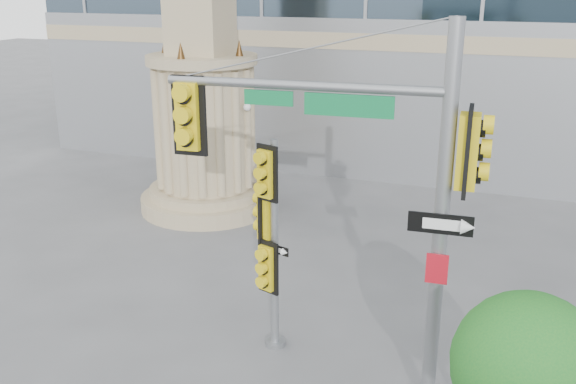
% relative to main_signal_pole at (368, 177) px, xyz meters
% --- Properties ---
extents(monument, '(4.40, 4.40, 16.60)m').
position_rel_main_signal_pole_xyz_m(monument, '(-7.33, 8.22, 1.30)').
color(monument, tan).
rests_on(monument, ground).
extents(main_signal_pole, '(5.30, 0.77, 6.81)m').
position_rel_main_signal_pole_xyz_m(main_signal_pole, '(0.00, 0.00, 0.00)').
color(main_signal_pole, slate).
rests_on(main_signal_pole, ground).
extents(secondary_signal_pole, '(0.76, 0.72, 4.45)m').
position_rel_main_signal_pole_xyz_m(secondary_signal_pole, '(-2.15, 0.94, -1.61)').
color(secondary_signal_pole, slate).
rests_on(secondary_signal_pole, ground).
extents(street_tree, '(2.14, 2.09, 3.34)m').
position_rel_main_signal_pole_xyz_m(street_tree, '(2.76, -1.74, -2.02)').
color(street_tree, tan).
rests_on(street_tree, ground).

